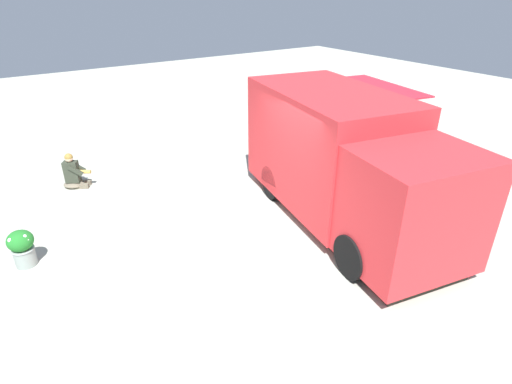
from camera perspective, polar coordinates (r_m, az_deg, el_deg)
The scene contains 4 objects.
ground_plane at distance 8.55m, azimuth -2.59°, elevation -5.52°, with size 40.00×40.00×0.00m, color #AAAD9D.
food_truck at distance 8.69m, azimuth 12.13°, elevation 3.89°, with size 3.54×5.77×2.62m.
person_customer at distance 11.21m, azimuth -23.87°, elevation 2.23°, with size 0.75×0.65×0.89m.
planter_flowering_far at distance 8.50m, azimuth -29.61°, elevation -6.60°, with size 0.45×0.45×0.71m.
Camera 1 is at (-3.71, -6.18, 4.60)m, focal length 28.95 mm.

